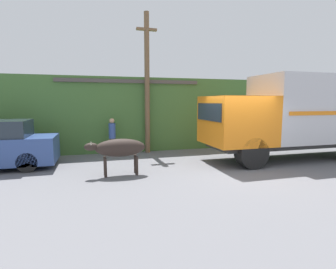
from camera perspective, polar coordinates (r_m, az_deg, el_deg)
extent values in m
plane|color=slate|center=(9.33, 14.89, -7.42)|extent=(60.00, 60.00, 0.00)
cube|color=#426B33|center=(15.50, 1.73, 4.89)|extent=(32.00, 5.67, 3.43)
cube|color=#8CC69E|center=(13.31, -8.81, 3.85)|extent=(6.07, 2.40, 3.15)
cube|color=#4C4742|center=(13.32, -8.95, 10.97)|extent=(6.37, 2.70, 0.16)
cube|color=#2D2D2D|center=(11.76, 25.41, -1.73)|extent=(6.79, 1.83, 0.18)
cube|color=orange|center=(10.14, 14.64, 3.02)|extent=(2.21, 2.29, 1.78)
cube|color=#232D38|center=(9.60, 8.87, 4.87)|extent=(0.04, 1.95, 0.62)
cube|color=#BCBCC1|center=(12.40, 29.62, 4.93)|extent=(5.16, 2.29, 2.61)
cylinder|color=black|center=(9.58, 17.71, -3.78)|extent=(1.10, 0.50, 1.10)
ellipsoid|color=#2D231E|center=(8.36, -10.31, -2.85)|extent=(1.56, 0.56, 0.56)
ellipsoid|color=#2D231E|center=(8.31, -16.40, -2.58)|extent=(0.42, 0.25, 0.25)
cone|color=#B7AD93|center=(8.20, -16.43, -1.85)|extent=(0.06, 0.06, 0.11)
cone|color=#B7AD93|center=(8.39, -16.42, -1.65)|extent=(0.06, 0.06, 0.11)
cylinder|color=#2D231E|center=(8.30, -13.46, -7.09)|extent=(0.09, 0.09, 0.59)
cylinder|color=#2D231E|center=(8.60, -13.55, -6.59)|extent=(0.09, 0.09, 0.59)
cylinder|color=#2D231E|center=(8.38, -6.81, -6.79)|extent=(0.09, 0.09, 0.59)
cylinder|color=#2D231E|center=(8.68, -7.13, -6.31)|extent=(0.09, 0.09, 0.59)
cylinder|color=black|center=(9.85, -28.26, -5.31)|extent=(0.66, 0.28, 0.66)
cube|color=#38332D|center=(11.59, -11.98, -2.65)|extent=(0.28, 0.22, 0.75)
cylinder|color=#334C8C|center=(11.50, -12.07, 0.78)|extent=(0.35, 0.35, 0.65)
sphere|color=tan|center=(11.46, -12.13, 2.93)|extent=(0.21, 0.21, 0.21)
cylinder|color=brown|center=(11.93, -4.57, 10.87)|extent=(0.22, 0.22, 6.19)
cube|color=brown|center=(12.32, -4.69, 21.85)|extent=(0.90, 0.18, 0.10)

